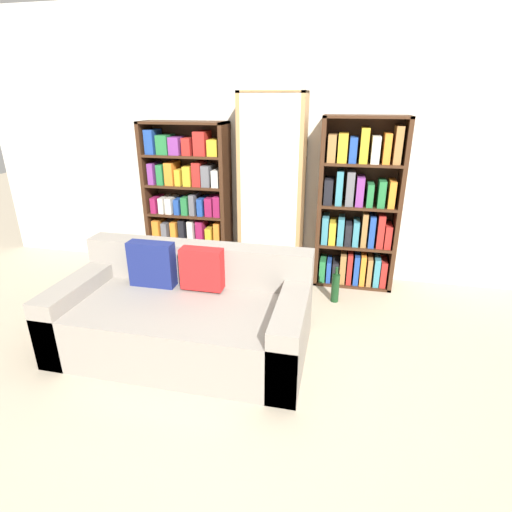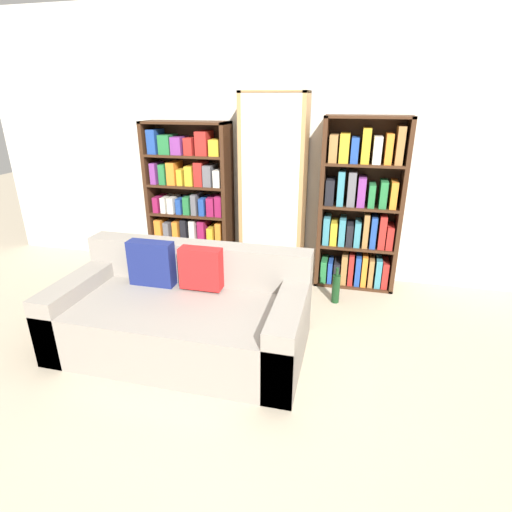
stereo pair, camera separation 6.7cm
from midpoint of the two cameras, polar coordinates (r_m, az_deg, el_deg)
name	(u,v)px [view 1 (the left image)]	position (r m, az deg, el deg)	size (l,w,h in m)	color
ground_plane	(238,413)	(2.64, -3.37, -21.48)	(16.00, 16.00, 0.00)	tan
wall_back	(294,146)	(4.17, 4.97, 15.40)	(6.96, 0.06, 2.70)	silver
couch	(185,315)	(3.12, -10.75, -8.28)	(1.84, 0.95, 0.77)	gray
bookshelf_left	(189,202)	(4.36, -10.03, 7.64)	(0.89, 0.32, 1.58)	#3D2314
display_cabinet	(272,191)	(4.05, 1.84, 9.28)	(0.63, 0.36, 1.86)	#AD7F4C
bookshelf_right	(358,210)	(4.03, 13.92, 6.44)	(0.78, 0.32, 1.66)	#3D2314
wine_bottle	(335,287)	(3.82, 10.77, -4.43)	(0.07, 0.07, 0.35)	#143819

